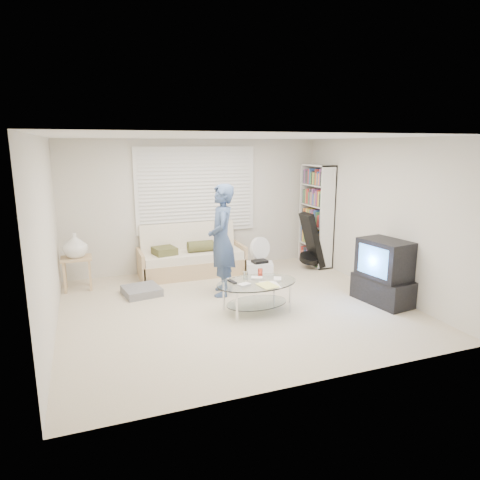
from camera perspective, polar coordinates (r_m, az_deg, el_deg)
name	(u,v)px	position (r m, az deg, el deg)	size (l,w,h in m)	color
ground	(236,307)	(6.52, -0.60, -8.92)	(5.00, 5.00, 0.00)	#B4A58C
room_shell	(225,196)	(6.57, -2.05, 5.92)	(5.02, 4.52, 2.51)	beige
window_blinds	(196,190)	(8.22, -5.83, 6.64)	(2.32, 0.08, 1.62)	silver
futon_sofa	(192,258)	(8.08, -6.46, -2.42)	(1.95, 0.78, 0.95)	tan
grey_floor_pillow	(142,291)	(7.20, -12.98, -6.62)	(0.56, 0.56, 0.13)	slate
side_table	(75,248)	(7.59, -21.12, -0.97)	(0.49, 0.40, 0.98)	tan
bookshelf	(316,215)	(8.70, 10.11, 3.24)	(0.32, 0.85, 2.02)	white
guitar_case	(311,244)	(8.48, 9.51, -0.56)	(0.45, 0.41, 1.09)	black
floor_fan	(260,252)	(8.04, 2.64, -1.64)	(0.44, 0.29, 0.72)	white
storage_bin	(260,270)	(7.86, 2.64, -3.98)	(0.56, 0.47, 0.33)	white
tv_unit	(384,273)	(6.92, 18.60, -4.14)	(0.61, 0.97, 0.99)	black
coffee_table	(257,288)	(6.24, 2.28, -6.38)	(1.26, 0.85, 0.57)	silver
standing_person	(222,240)	(6.83, -2.46, -0.04)	(0.66, 0.43, 1.80)	navy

